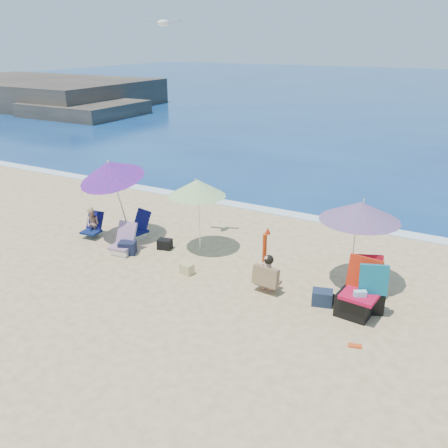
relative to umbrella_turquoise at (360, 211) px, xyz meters
The scene contains 21 objects.
ground 3.44m from the umbrella_turquoise, 146.24° to the right, with size 120.00×120.00×0.00m.
sea 43.43m from the umbrella_turquoise, 93.30° to the left, with size 120.00×80.00×0.12m.
foam 4.55m from the umbrella_turquoise, 126.12° to the left, with size 120.00×0.50×0.04m.
headland 34.85m from the umbrella_turquoise, 148.77° to the left, with size 20.50×11.50×2.60m.
umbrella_turquoise is the anchor object (origin of this frame).
umbrella_striped 3.87m from the umbrella_turquoise, behind, with size 1.44×1.44×1.86m.
umbrella_blue 6.19m from the umbrella_turquoise, behind, with size 1.86×1.92×2.28m.
furled_umbrella 2.16m from the umbrella_turquoise, 157.61° to the right, with size 0.16×0.26×1.19m.
chair_navy 5.94m from the umbrella_turquoise, behind, with size 0.66×0.76×0.70m.
chair_rainbow 5.73m from the umbrella_turquoise, 168.73° to the right, with size 0.58×0.71×0.72m.
camp_chair_left 1.83m from the umbrella_turquoise, 73.25° to the right, with size 0.78×0.75×1.12m.
camp_chair_right 1.65m from the umbrella_turquoise, 60.70° to the right, with size 0.81×1.04×1.08m.
person_center 2.30m from the umbrella_turquoise, 142.11° to the right, with size 0.57×0.49×0.82m.
person_left 6.93m from the umbrella_turquoise, behind, with size 0.54×0.62×0.84m.
bag_navy_a 5.60m from the umbrella_turquoise, 168.13° to the right, with size 0.49×0.43×0.31m.
bag_black_a 4.91m from the umbrella_turquoise, behind, with size 0.39×0.33×0.25m.
bag_tan 3.96m from the umbrella_turquoise, 158.83° to the right, with size 0.31×0.25×0.24m.
bag_navy_b 1.93m from the umbrella_turquoise, 105.59° to the right, with size 0.46×0.39×0.30m.
bag_black_b 1.93m from the umbrella_turquoise, 102.85° to the right, with size 0.29×0.20×0.22m.
orange_item 2.85m from the umbrella_turquoise, 74.21° to the right, with size 0.25×0.16×0.03m.
seagull 5.97m from the umbrella_turquoise, behind, with size 0.78×0.49×0.14m.
Camera 1 is at (4.49, -7.73, 4.98)m, focal length 38.48 mm.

